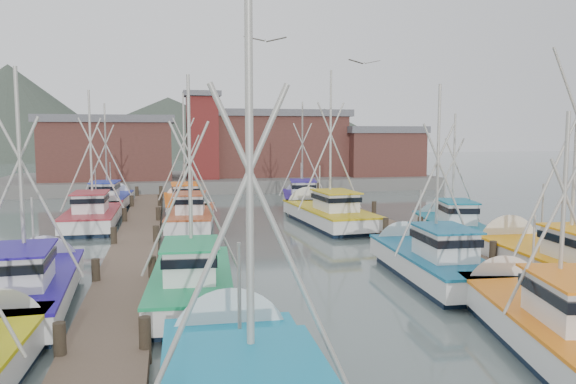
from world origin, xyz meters
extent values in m
plane|color=#4F5F5C|center=(0.00, 0.00, 0.00)|extent=(260.00, 260.00, 0.00)
cube|color=brown|center=(-7.00, 4.00, 0.20)|extent=(2.20, 46.00, 0.40)
cylinder|color=black|center=(-8.00, -9.00, 0.45)|extent=(0.30, 0.30, 1.50)
cylinder|color=black|center=(-8.00, -2.00, 0.45)|extent=(0.30, 0.30, 1.50)
cylinder|color=black|center=(-8.00, 5.00, 0.45)|extent=(0.30, 0.30, 1.50)
cylinder|color=black|center=(-8.00, 12.00, 0.45)|extent=(0.30, 0.30, 1.50)
cylinder|color=black|center=(-8.00, 19.00, 0.45)|extent=(0.30, 0.30, 1.50)
cylinder|color=black|center=(-8.00, 26.00, 0.45)|extent=(0.30, 0.30, 1.50)
cylinder|color=black|center=(-6.00, -9.00, 0.45)|extent=(0.30, 0.30, 1.50)
cylinder|color=black|center=(-6.00, -2.00, 0.45)|extent=(0.30, 0.30, 1.50)
cylinder|color=black|center=(-6.00, 5.00, 0.45)|extent=(0.30, 0.30, 1.50)
cylinder|color=black|center=(-6.00, 12.00, 0.45)|extent=(0.30, 0.30, 1.50)
cylinder|color=black|center=(-6.00, 19.00, 0.45)|extent=(0.30, 0.30, 1.50)
cylinder|color=black|center=(-6.00, 26.00, 0.45)|extent=(0.30, 0.30, 1.50)
cube|color=brown|center=(7.00, 4.00, 0.20)|extent=(2.20, 46.00, 0.40)
cylinder|color=black|center=(6.00, -9.00, 0.45)|extent=(0.30, 0.30, 1.50)
cylinder|color=black|center=(6.00, -2.00, 0.45)|extent=(0.30, 0.30, 1.50)
cylinder|color=black|center=(6.00, 5.00, 0.45)|extent=(0.30, 0.30, 1.50)
cylinder|color=black|center=(6.00, 12.00, 0.45)|extent=(0.30, 0.30, 1.50)
cylinder|color=black|center=(6.00, 19.00, 0.45)|extent=(0.30, 0.30, 1.50)
cylinder|color=black|center=(6.00, 26.00, 0.45)|extent=(0.30, 0.30, 1.50)
cylinder|color=black|center=(8.00, -2.00, 0.45)|extent=(0.30, 0.30, 1.50)
cylinder|color=black|center=(8.00, 5.00, 0.45)|extent=(0.30, 0.30, 1.50)
cylinder|color=black|center=(8.00, 12.00, 0.45)|extent=(0.30, 0.30, 1.50)
cylinder|color=black|center=(8.00, 19.00, 0.45)|extent=(0.30, 0.30, 1.50)
cylinder|color=black|center=(8.00, 26.00, 0.45)|extent=(0.30, 0.30, 1.50)
cube|color=slate|center=(0.00, 37.00, 0.60)|extent=(44.00, 16.00, 1.20)
cube|color=#572D27|center=(-11.00, 35.00, 3.95)|extent=(12.00, 8.00, 5.50)
cube|color=slate|center=(-11.00, 35.00, 7.05)|extent=(12.72, 8.48, 0.70)
cube|color=#572D27|center=(6.00, 37.00, 4.30)|extent=(14.00, 9.00, 6.20)
cube|color=slate|center=(6.00, 37.00, 7.75)|extent=(14.84, 9.54, 0.70)
cube|color=#572D27|center=(17.00, 34.00, 3.45)|extent=(8.00, 6.00, 4.50)
cube|color=slate|center=(17.00, 34.00, 6.05)|extent=(8.48, 6.36, 0.70)
cube|color=maroon|center=(-2.00, 33.00, 5.20)|extent=(3.00, 3.00, 8.00)
cube|color=slate|center=(-2.00, 33.00, 9.45)|extent=(3.60, 3.60, 0.50)
cone|color=#434F42|center=(-40.00, 115.00, 0.00)|extent=(110.00, 110.00, 42.00)
cone|color=#434F42|center=(-5.00, 130.00, 0.00)|extent=(140.00, 140.00, 30.00)
cone|color=#434F42|center=(35.00, 120.00, 0.00)|extent=(90.00, 90.00, 24.00)
cone|color=white|center=(-3.94, -9.15, 0.55)|extent=(2.96, 1.17, 2.93)
cube|color=#118DB5|center=(-4.09, -14.96, 2.24)|extent=(2.22, 3.33, 0.07)
cylinder|color=#AFABA1|center=(-4.06, -14.03, 4.62)|extent=(0.13, 0.13, 7.04)
cylinder|color=#AFABA1|center=(-4.66, -14.01, 3.79)|extent=(2.52, 0.16, 5.51)
cylinder|color=#AFABA1|center=(-3.47, -14.04, 3.79)|extent=(2.52, 0.16, 5.51)
cylinder|color=#AFABA1|center=(-4.02, -12.15, 2.30)|extent=(0.08, 0.08, 2.62)
cube|color=#0E1D31|center=(4.51, -10.44, 0.05)|extent=(3.73, 7.42, 0.70)
cube|color=white|center=(4.51, -10.44, 0.70)|extent=(4.23, 8.43, 0.80)
cube|color=orange|center=(4.51, -10.44, 1.08)|extent=(4.33, 8.52, 0.10)
cone|color=white|center=(5.35, -6.50, 0.55)|extent=(2.69, 1.60, 2.52)
cube|color=white|center=(4.31, -11.39, 1.65)|extent=(2.09, 2.70, 1.10)
cube|color=black|center=(4.31, -11.39, 1.88)|extent=(2.24, 2.96, 0.28)
cylinder|color=#AFABA1|center=(4.48, -10.60, 3.69)|extent=(0.13, 0.13, 5.19)
cylinder|color=#AFABA1|center=(3.98, -10.49, 3.08)|extent=(1.85, 0.47, 4.06)
cylinder|color=#AFABA1|center=(4.81, -9.02, 2.30)|extent=(0.08, 0.08, 2.25)
cone|color=white|center=(-9.70, -6.82, 0.55)|extent=(2.34, 1.20, 2.30)
cube|color=#0E1D31|center=(-4.65, -4.25, 0.05)|extent=(2.69, 6.96, 0.70)
cube|color=white|center=(-4.65, -4.25, 0.70)|extent=(3.06, 7.91, 0.80)
cube|color=#169857|center=(-4.65, -4.25, 1.08)|extent=(3.14, 8.00, 0.10)
cone|color=white|center=(-4.38, -0.38, 0.55)|extent=(2.49, 1.27, 2.42)
cube|color=white|center=(-4.71, -5.18, 1.65)|extent=(1.72, 2.43, 1.10)
cube|color=black|center=(-4.71, -5.18, 1.88)|extent=(1.84, 2.67, 0.28)
cube|color=#169857|center=(-4.71, -5.18, 2.24)|extent=(1.95, 2.83, 0.07)
cylinder|color=#AFABA1|center=(-4.66, -4.40, 4.36)|extent=(0.12, 0.12, 6.51)
cylinder|color=#AFABA1|center=(-5.15, -4.37, 3.59)|extent=(2.33, 0.24, 5.09)
cylinder|color=#AFABA1|center=(-4.16, -4.44, 3.59)|extent=(2.33, 0.24, 5.09)
cylinder|color=#AFABA1|center=(-4.55, -2.86, 2.30)|extent=(0.07, 0.07, 2.16)
cube|color=#0E1D31|center=(4.68, -3.19, 0.05)|extent=(2.68, 7.16, 0.70)
cube|color=white|center=(4.68, -3.19, 0.70)|extent=(3.05, 8.14, 0.80)
cube|color=#13648A|center=(4.68, -3.19, 1.08)|extent=(3.13, 8.22, 0.10)
cone|color=white|center=(4.91, 0.81, 0.55)|extent=(2.56, 1.24, 2.50)
cube|color=white|center=(4.63, -4.15, 1.65)|extent=(1.75, 2.49, 1.10)
cube|color=black|center=(4.63, -4.15, 1.88)|extent=(1.87, 2.73, 0.28)
cube|color=#13648A|center=(4.63, -4.15, 2.24)|extent=(1.98, 2.90, 0.07)
cylinder|color=#AFABA1|center=(4.67, -3.35, 4.33)|extent=(0.12, 0.12, 6.46)
cylinder|color=#AFABA1|center=(4.16, -3.32, 3.57)|extent=(2.31, 0.21, 5.05)
cylinder|color=#AFABA1|center=(5.18, -3.38, 3.57)|extent=(2.31, 0.21, 5.05)
cylinder|color=#AFABA1|center=(4.76, -1.75, 2.30)|extent=(0.07, 0.07, 2.23)
cube|color=#0E1D31|center=(-9.88, -3.92, 0.05)|extent=(2.74, 7.39, 0.70)
cube|color=white|center=(-9.88, -3.92, 0.70)|extent=(3.11, 8.40, 0.80)
cube|color=#1F0E8D|center=(-9.88, -3.92, 1.08)|extent=(3.19, 8.48, 0.10)
cone|color=white|center=(-10.09, 0.21, 0.55)|extent=(2.63, 1.23, 2.58)
cube|color=white|center=(-9.83, -4.91, 1.65)|extent=(1.79, 2.56, 1.10)
cube|color=black|center=(-9.83, -4.91, 1.88)|extent=(1.91, 2.82, 0.28)
cube|color=#1F0E8D|center=(-9.83, -4.91, 2.24)|extent=(2.03, 2.99, 0.07)
cylinder|color=#AFABA1|center=(-9.87, -4.09, 4.44)|extent=(0.13, 0.13, 6.68)
cylinder|color=#AFABA1|center=(-10.44, -4.12, 3.66)|extent=(2.40, 0.22, 5.23)
cylinder|color=#AFABA1|center=(-9.30, -4.06, 3.66)|extent=(2.40, 0.22, 5.23)
cylinder|color=#AFABA1|center=(-9.95, -2.44, 2.30)|extent=(0.08, 0.08, 2.48)
cube|color=#0E1D31|center=(9.55, -4.53, 0.05)|extent=(3.20, 8.41, 0.70)
cube|color=white|center=(9.55, -4.53, 0.70)|extent=(3.63, 9.56, 0.80)
cube|color=#FFA008|center=(9.55, -4.53, 1.08)|extent=(3.73, 9.65, 0.10)
cone|color=white|center=(9.83, 0.16, 0.55)|extent=(3.03, 1.27, 2.97)
cylinder|color=#AFABA1|center=(8.91, -4.68, 4.94)|extent=(3.57, 0.31, 7.84)
cylinder|color=#AFABA1|center=(9.65, -2.84, 2.30)|extent=(0.08, 0.08, 2.75)
cube|color=#0E1D31|center=(-4.05, 10.72, 0.05)|extent=(2.87, 6.92, 0.70)
cube|color=white|center=(-4.05, 10.72, 0.70)|extent=(3.26, 7.86, 0.80)
cube|color=#B04A23|center=(-4.05, 10.72, 1.08)|extent=(3.34, 7.94, 0.10)
cone|color=white|center=(-3.65, 14.52, 0.55)|extent=(2.49, 1.34, 2.39)
cube|color=white|center=(-4.14, 9.81, 1.65)|extent=(1.77, 2.44, 1.10)
cube|color=black|center=(-4.14, 9.81, 1.88)|extent=(1.89, 2.68, 0.28)
cube|color=#B04A23|center=(-4.14, 9.81, 2.24)|extent=(2.01, 2.84, 0.07)
cylinder|color=#AFABA1|center=(-4.06, 10.57, 4.03)|extent=(0.12, 0.12, 5.85)
cylinder|color=#AFABA1|center=(-4.55, 10.62, 3.34)|extent=(2.09, 0.29, 4.58)
cylinder|color=#AFABA1|center=(-3.58, 10.52, 3.34)|extent=(2.09, 0.29, 4.58)
cylinder|color=#AFABA1|center=(-3.91, 12.09, 2.30)|extent=(0.07, 0.07, 2.13)
cube|color=#0E1D31|center=(4.35, 10.21, 0.05)|extent=(3.38, 8.56, 0.70)
cube|color=white|center=(4.35, 10.21, 0.70)|extent=(3.84, 9.73, 0.80)
cube|color=gold|center=(4.35, 10.21, 1.08)|extent=(3.94, 9.83, 0.10)
cone|color=white|center=(3.98, 14.95, 0.55)|extent=(3.05, 1.33, 2.97)
cube|color=white|center=(4.44, 9.08, 1.65)|extent=(2.14, 3.00, 1.10)
cube|color=black|center=(4.44, 9.08, 1.88)|extent=(2.29, 3.29, 0.28)
cube|color=gold|center=(4.44, 9.08, 2.24)|extent=(2.42, 3.49, 0.07)
cylinder|color=#AFABA1|center=(4.37, 10.02, 5.30)|extent=(0.14, 0.14, 8.39)
cylinder|color=#AFABA1|center=(3.76, 9.98, 4.31)|extent=(2.99, 0.34, 6.56)
cylinder|color=#AFABA1|center=(4.97, 10.07, 4.31)|extent=(2.99, 0.34, 6.56)
cylinder|color=#AFABA1|center=(4.22, 11.92, 2.30)|extent=(0.08, 0.08, 2.65)
cube|color=#0E1D31|center=(-9.87, 12.61, 0.05)|extent=(2.49, 7.65, 0.70)
cube|color=white|center=(-9.87, 12.61, 0.70)|extent=(2.83, 8.69, 0.80)
cube|color=maroon|center=(-9.87, 12.61, 1.08)|extent=(2.91, 8.78, 0.10)
cone|color=white|center=(-9.87, 16.95, 0.55)|extent=(2.71, 1.10, 2.71)
cube|color=white|center=(-9.86, 11.56, 1.65)|extent=(1.75, 2.61, 1.10)
cube|color=black|center=(-9.86, 11.56, 1.88)|extent=(1.87, 2.87, 0.28)
cube|color=maroon|center=(-9.86, 11.56, 2.24)|extent=(1.98, 3.04, 0.07)
cylinder|color=#AFABA1|center=(-9.87, 12.43, 4.68)|extent=(0.13, 0.13, 7.17)
cylinder|color=#AFABA1|center=(-10.46, 12.43, 3.84)|extent=(2.57, 0.10, 5.61)
cylinder|color=#AFABA1|center=(-9.27, 12.43, 3.84)|extent=(2.57, 0.10, 5.61)
cylinder|color=#AFABA1|center=(-9.87, 14.17, 2.30)|extent=(0.08, 0.08, 2.61)
cube|color=#0E1D31|center=(9.31, 4.02, 0.05)|extent=(3.35, 6.68, 0.70)
cube|color=white|center=(9.31, 4.02, 0.70)|extent=(3.80, 7.59, 0.80)
cube|color=#076781|center=(9.31, 4.02, 1.08)|extent=(3.89, 7.67, 0.10)
cone|color=white|center=(10.04, 7.57, 0.55)|extent=(2.47, 1.54, 2.29)
cube|color=white|center=(9.13, 3.17, 1.65)|extent=(1.89, 2.43, 1.10)
cube|color=black|center=(9.13, 3.17, 1.88)|extent=(2.03, 2.66, 0.28)
cube|color=#076781|center=(9.13, 3.17, 2.24)|extent=(2.15, 2.82, 0.07)
cylinder|color=#AFABA1|center=(9.28, 3.88, 3.92)|extent=(0.13, 0.13, 5.64)
cylinder|color=#AFABA1|center=(8.80, 3.98, 3.26)|extent=(2.00, 0.49, 4.41)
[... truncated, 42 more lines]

